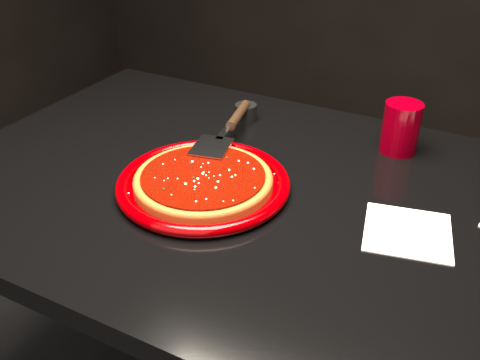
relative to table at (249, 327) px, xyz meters
name	(u,v)px	position (x,y,z in m)	size (l,w,h in m)	color
table	(249,327)	(0.00, 0.00, 0.00)	(1.20, 0.80, 0.75)	black
plate	(203,183)	(-0.07, -0.05, 0.39)	(0.32, 0.32, 0.02)	#6C0001
pizza_crust	(203,182)	(-0.07, -0.05, 0.39)	(0.26, 0.26, 0.01)	brown
pizza_crust_rim	(203,179)	(-0.07, -0.05, 0.40)	(0.26, 0.26, 0.02)	brown
pizza_sauce	(203,177)	(-0.07, -0.05, 0.40)	(0.23, 0.23, 0.01)	#6B0900
parmesan_dusting	(203,174)	(-0.07, -0.05, 0.41)	(0.22, 0.22, 0.01)	beige
basil_flecks	(203,174)	(-0.07, -0.05, 0.41)	(0.20, 0.20, 0.00)	black
pizza_server	(227,128)	(-0.11, 0.12, 0.42)	(0.08, 0.30, 0.02)	silver
cup	(401,128)	(0.21, 0.26, 0.43)	(0.08, 0.08, 0.11)	maroon
napkin_a	(408,232)	(0.29, -0.01, 0.38)	(0.14, 0.14, 0.00)	white
ramekin	(246,112)	(-0.14, 0.25, 0.39)	(0.05, 0.05, 0.04)	black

